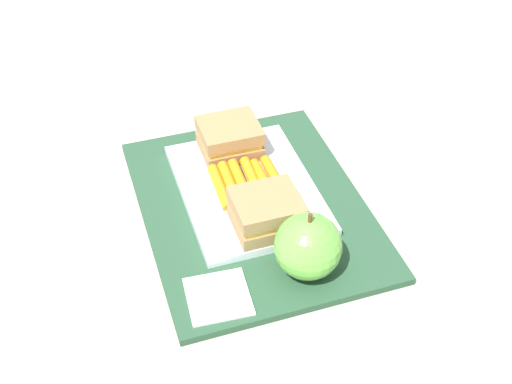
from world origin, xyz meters
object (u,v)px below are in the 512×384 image
object	(u,v)px
sandwich_half_left	(230,138)
paper_napkin	(218,296)
apple	(308,246)
sandwich_half_right	(266,212)
food_tray	(247,189)
carrot_sticks_bundle	(247,181)

from	to	relation	value
sandwich_half_left	paper_napkin	bearing A→B (deg)	-19.65
sandwich_half_left	apple	xyz separation A→B (m)	(0.23, 0.02, 0.01)
sandwich_half_right	paper_napkin	world-z (taller)	sandwich_half_right
sandwich_half_left	paper_napkin	xyz separation A→B (m)	(0.24, -0.08, -0.03)
paper_napkin	sandwich_half_left	bearing A→B (deg)	160.35
sandwich_half_left	sandwich_half_right	distance (m)	0.16
sandwich_half_right	sandwich_half_left	bearing A→B (deg)	180.00
food_tray	paper_napkin	bearing A→B (deg)	-27.97
paper_napkin	food_tray	bearing A→B (deg)	152.03
food_tray	sandwich_half_left	size ratio (longest dim) A/B	2.88
food_tray	sandwich_half_left	bearing A→B (deg)	180.00
food_tray	apple	world-z (taller)	apple
sandwich_half_right	apple	world-z (taller)	apple
carrot_sticks_bundle	apple	world-z (taller)	apple
sandwich_half_left	apple	world-z (taller)	apple
carrot_sticks_bundle	paper_napkin	world-z (taller)	carrot_sticks_bundle
sandwich_half_left	sandwich_half_right	bearing A→B (deg)	0.00
apple	carrot_sticks_bundle	bearing A→B (deg)	-170.80
sandwich_half_right	apple	size ratio (longest dim) A/B	0.89
paper_napkin	sandwich_half_right	bearing A→B (deg)	133.98
food_tray	paper_napkin	xyz separation A→B (m)	(0.16, -0.08, -0.00)
carrot_sticks_bundle	paper_napkin	distance (m)	0.18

